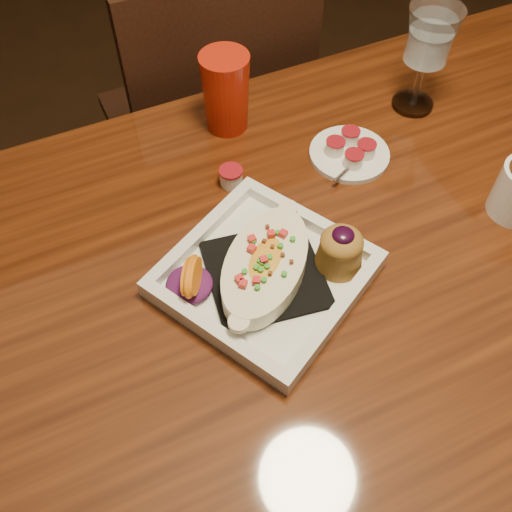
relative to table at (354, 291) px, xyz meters
name	(u,v)px	position (x,y,z in m)	size (l,w,h in m)	color
floor	(318,432)	(0.00, 0.00, -0.65)	(7.00, 7.00, 0.00)	black
table	(354,291)	(0.00, 0.00, 0.00)	(1.50, 0.90, 0.75)	#642A0E
chair_far	(211,125)	(0.00, 0.63, -0.15)	(0.42, 0.42, 0.93)	black
plate	(273,268)	(-0.14, 0.02, 0.12)	(0.34, 0.34, 0.08)	white
goblet	(429,42)	(0.26, 0.25, 0.23)	(0.09, 0.09, 0.19)	silver
saucer	(350,153)	(0.09, 0.19, 0.11)	(0.13, 0.13, 0.09)	white
creamer_loose	(231,177)	(-0.12, 0.21, 0.11)	(0.04, 0.04, 0.03)	white
red_tumbler	(226,93)	(-0.07, 0.35, 0.17)	(0.08, 0.08, 0.14)	red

